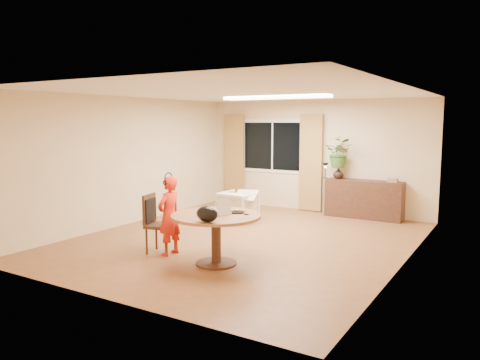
# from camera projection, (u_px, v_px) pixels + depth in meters

# --- Properties ---
(floor) EXTENTS (6.50, 6.50, 0.00)m
(floor) POSITION_uv_depth(u_px,v_px,m) (244.00, 240.00, 8.34)
(floor) COLOR brown
(floor) RESTS_ON ground
(ceiling) EXTENTS (6.50, 6.50, 0.00)m
(ceiling) POSITION_uv_depth(u_px,v_px,m) (244.00, 92.00, 8.02)
(ceiling) COLOR white
(ceiling) RESTS_ON wall_back
(wall_back) EXTENTS (5.50, 0.00, 5.50)m
(wall_back) POSITION_uv_depth(u_px,v_px,m) (315.00, 156.00, 10.94)
(wall_back) COLOR tan
(wall_back) RESTS_ON floor
(wall_left) EXTENTS (0.00, 6.50, 6.50)m
(wall_left) POSITION_uv_depth(u_px,v_px,m) (129.00, 161.00, 9.59)
(wall_left) COLOR tan
(wall_left) RESTS_ON floor
(wall_right) EXTENTS (0.00, 6.50, 6.50)m
(wall_right) POSITION_uv_depth(u_px,v_px,m) (407.00, 178.00, 6.77)
(wall_right) COLOR tan
(wall_right) RESTS_ON floor
(window) EXTENTS (1.70, 0.03, 1.30)m
(window) POSITION_uv_depth(u_px,v_px,m) (272.00, 146.00, 11.46)
(window) COLOR white
(window) RESTS_ON wall_back
(curtain_left) EXTENTS (0.55, 0.08, 2.25)m
(curtain_left) POSITION_uv_depth(u_px,v_px,m) (235.00, 159.00, 11.98)
(curtain_left) COLOR olive
(curtain_left) RESTS_ON wall_back
(curtain_right) EXTENTS (0.55, 0.08, 2.25)m
(curtain_right) POSITION_uv_depth(u_px,v_px,m) (311.00, 163.00, 10.91)
(curtain_right) COLOR olive
(curtain_right) RESTS_ON wall_back
(ceiling_panel) EXTENTS (2.20, 0.35, 0.05)m
(ceiling_panel) POSITION_uv_depth(u_px,v_px,m) (276.00, 97.00, 9.04)
(ceiling_panel) COLOR white
(ceiling_panel) RESTS_ON ceiling
(dining_table) EXTENTS (1.32, 1.32, 0.75)m
(dining_table) POSITION_uv_depth(u_px,v_px,m) (216.00, 225.00, 6.87)
(dining_table) COLOR brown
(dining_table) RESTS_ON floor
(dining_chair) EXTENTS (0.54, 0.51, 0.95)m
(dining_chair) POSITION_uv_depth(u_px,v_px,m) (161.00, 224.00, 7.50)
(dining_chair) COLOR #321A10
(dining_chair) RESTS_ON floor
(child) EXTENTS (0.47, 0.32, 1.26)m
(child) POSITION_uv_depth(u_px,v_px,m) (169.00, 216.00, 7.37)
(child) COLOR #B6250E
(child) RESTS_ON floor
(laptop) EXTENTS (0.44, 0.34, 0.26)m
(laptop) POSITION_uv_depth(u_px,v_px,m) (215.00, 205.00, 6.90)
(laptop) COLOR #B7B7BC
(laptop) RESTS_ON dining_table
(tumbler) EXTENTS (0.09, 0.09, 0.11)m
(tumbler) POSITION_uv_depth(u_px,v_px,m) (226.00, 208.00, 7.04)
(tumbler) COLOR white
(tumbler) RESTS_ON dining_table
(wine_glass) EXTENTS (0.09, 0.09, 0.22)m
(wine_glass) POSITION_uv_depth(u_px,v_px,m) (246.00, 207.00, 6.83)
(wine_glass) COLOR white
(wine_glass) RESTS_ON dining_table
(pot_lid) EXTENTS (0.27, 0.27, 0.04)m
(pot_lid) POSITION_uv_depth(u_px,v_px,m) (237.00, 212.00, 6.97)
(pot_lid) COLOR white
(pot_lid) RESTS_ON dining_table
(handbag) EXTENTS (0.37, 0.28, 0.22)m
(handbag) POSITION_uv_depth(u_px,v_px,m) (207.00, 214.00, 6.33)
(handbag) COLOR black
(handbag) RESTS_ON dining_table
(armchair) EXTENTS (0.71, 0.73, 0.64)m
(armchair) POSITION_uv_depth(u_px,v_px,m) (238.00, 206.00, 9.88)
(armchair) COLOR beige
(armchair) RESTS_ON floor
(throw) EXTENTS (0.59, 0.66, 0.03)m
(throw) POSITION_uv_depth(u_px,v_px,m) (246.00, 192.00, 9.69)
(throw) COLOR beige
(throw) RESTS_ON armchair
(sideboard) EXTENTS (1.66, 0.41, 0.83)m
(sideboard) POSITION_uv_depth(u_px,v_px,m) (364.00, 199.00, 10.20)
(sideboard) COLOR #321A10
(sideboard) RESTS_ON floor
(vase) EXTENTS (0.24, 0.24, 0.25)m
(vase) POSITION_uv_depth(u_px,v_px,m) (338.00, 173.00, 10.44)
(vase) COLOR black
(vase) RESTS_ON sideboard
(bouquet) EXTENTS (0.65, 0.58, 0.66)m
(bouquet) POSITION_uv_depth(u_px,v_px,m) (339.00, 153.00, 10.37)
(bouquet) COLOR #246024
(bouquet) RESTS_ON vase
(book_stack) EXTENTS (0.24, 0.19, 0.09)m
(book_stack) POSITION_uv_depth(u_px,v_px,m) (393.00, 180.00, 9.84)
(book_stack) COLOR #855E43
(book_stack) RESTS_ON sideboard
(desk_lamp) EXTENTS (0.19, 0.19, 0.37)m
(desk_lamp) POSITION_uv_depth(u_px,v_px,m) (325.00, 170.00, 10.53)
(desk_lamp) COLOR black
(desk_lamp) RESTS_ON sideboard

